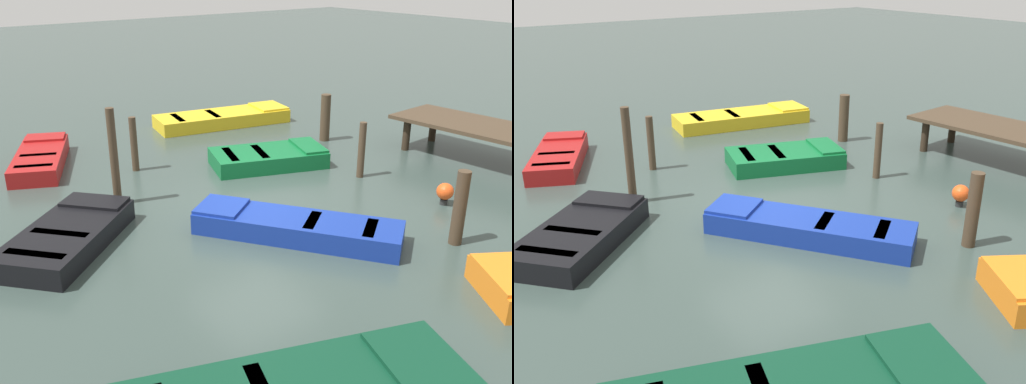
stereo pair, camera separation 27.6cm
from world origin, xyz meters
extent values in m
plane|color=#33423D|center=(0.00, 0.00, 0.00)|extent=(80.00, 80.00, 0.00)
cube|color=#423323|center=(0.99, 6.46, 0.90)|extent=(4.64, 2.25, 0.10)
cylinder|color=#2E2318|center=(-0.86, 6.95, 0.42)|extent=(0.20, 0.20, 0.85)
cylinder|color=#2E2318|center=(-0.74, 5.65, 0.42)|extent=(0.20, 0.20, 0.85)
cube|color=maroon|center=(-5.28, -2.84, 0.20)|extent=(3.23, 2.26, 0.40)
cube|color=black|center=(-5.28, -2.84, 0.34)|extent=(2.71, 1.85, 0.04)
cube|color=maroon|center=(-6.36, -2.35, 0.43)|extent=(1.02, 1.18, 0.06)
cube|color=black|center=(-5.07, -2.93, 0.38)|extent=(0.54, 0.87, 0.04)
cube|color=black|center=(-4.31, -3.27, 0.38)|extent=(0.54, 0.87, 0.04)
cube|color=navy|center=(1.58, -0.22, 0.20)|extent=(3.75, 3.08, 0.40)
cube|color=silver|center=(1.58, -0.22, 0.34)|extent=(3.15, 2.56, 0.04)
cube|color=navy|center=(0.35, -1.09, 0.43)|extent=(1.23, 1.25, 0.06)
cube|color=#A4A49F|center=(1.81, -0.05, 0.38)|extent=(0.63, 0.77, 0.04)
cube|color=#A4A49F|center=(2.68, 0.57, 0.38)|extent=(0.63, 0.77, 0.04)
cube|color=black|center=(-0.58, -3.81, 0.20)|extent=(2.95, 3.07, 0.40)
cube|color=gray|center=(-0.58, -3.81, 0.34)|extent=(2.44, 2.54, 0.04)
cube|color=black|center=(-1.33, -2.97, 0.43)|extent=(1.34, 1.30, 0.06)
cube|color=#776E5D|center=(-0.44, -3.97, 0.38)|extent=(0.93, 0.86, 0.04)
cube|color=#776E5D|center=(0.09, -4.57, 0.38)|extent=(0.93, 0.86, 0.04)
cube|color=gold|center=(-5.89, 3.03, 0.20)|extent=(2.10, 4.35, 0.40)
cube|color=#4C3319|center=(-5.89, 3.03, 0.34)|extent=(1.69, 3.68, 0.04)
cube|color=gold|center=(-5.58, 4.63, 0.43)|extent=(1.34, 1.13, 0.06)
cube|color=#42301E|center=(-5.95, 2.72, 0.38)|extent=(1.05, 0.39, 0.04)
cube|color=#42301E|center=(-6.17, 1.60, 0.38)|extent=(1.05, 0.39, 0.04)
cube|color=#0C3823|center=(5.58, -1.70, 0.43)|extent=(1.52, 1.29, 0.06)
cube|color=orange|center=(5.12, 1.06, 0.43)|extent=(1.49, 1.34, 0.06)
cube|color=#0F602D|center=(-1.96, 1.82, 0.20)|extent=(2.28, 3.11, 0.40)
cube|color=orange|center=(-1.96, 1.82, 0.34)|extent=(1.84, 2.61, 0.04)
cube|color=#0F602D|center=(-1.59, 2.85, 0.43)|extent=(1.42, 1.01, 0.06)
cube|color=#B06E1E|center=(-2.03, 1.62, 0.38)|extent=(1.12, 0.56, 0.04)
cube|color=#B06E1E|center=(-2.28, 0.90, 0.38)|extent=(1.12, 0.56, 0.04)
cylinder|color=#423323|center=(-1.92, -2.25, 1.04)|extent=(0.17, 0.17, 2.09)
cylinder|color=#423323|center=(-3.62, -1.03, 0.68)|extent=(0.17, 0.17, 1.35)
cylinder|color=#423323|center=(-2.73, 4.49, 0.67)|extent=(0.28, 0.28, 1.34)
cylinder|color=#423323|center=(3.50, 1.97, 0.71)|extent=(0.24, 0.24, 1.42)
cylinder|color=#423323|center=(0.01, 3.10, 0.67)|extent=(0.17, 0.17, 1.35)
cylinder|color=#262626|center=(2.25, 3.32, 0.06)|extent=(0.16, 0.16, 0.12)
sphere|color=#E54C19|center=(2.25, 3.32, 0.30)|extent=(0.36, 0.36, 0.36)
camera|label=1|loc=(8.88, -6.57, 4.83)|focal=40.12mm
camera|label=2|loc=(9.04, -6.35, 4.83)|focal=40.12mm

